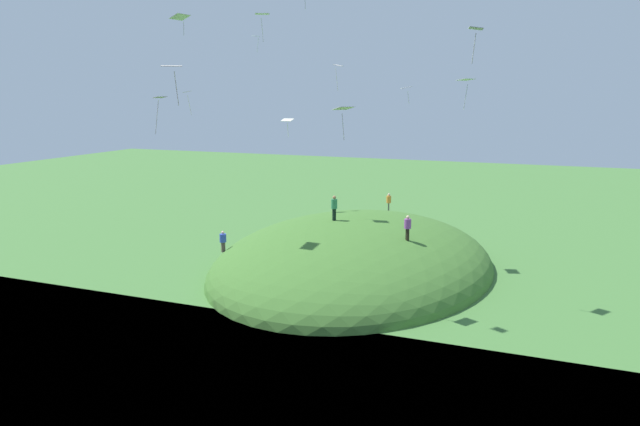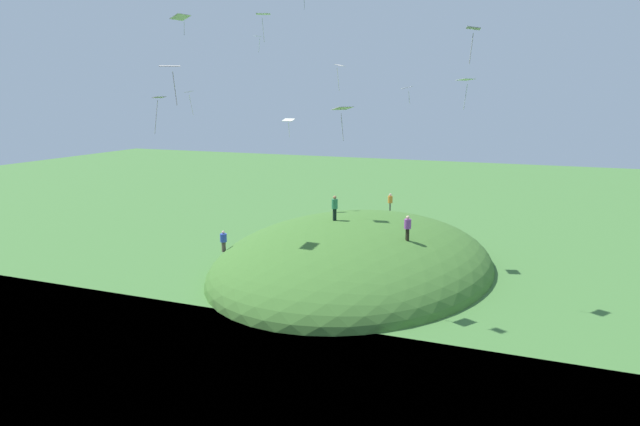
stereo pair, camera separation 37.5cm
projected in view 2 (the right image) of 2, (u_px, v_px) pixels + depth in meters
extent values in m
plane|color=#437436|center=(323.00, 292.00, 37.68)|extent=(160.00, 160.00, 0.00)
ellipsoid|color=#40702C|center=(355.00, 267.00, 43.23)|extent=(26.42, 19.72, 7.02)
cube|color=black|center=(335.00, 215.00, 42.60)|extent=(0.27, 0.25, 0.87)
cylinder|color=#328555|center=(335.00, 204.00, 42.44)|extent=(0.62, 0.62, 0.69)
sphere|color=#A77A4F|center=(335.00, 197.00, 42.35)|extent=(0.26, 0.26, 0.26)
cube|color=#55544C|center=(390.00, 207.00, 51.65)|extent=(0.26, 0.19, 0.77)
cylinder|color=orange|center=(390.00, 200.00, 51.51)|extent=(0.52, 0.52, 0.61)
sphere|color=beige|center=(390.00, 195.00, 51.43)|extent=(0.23, 0.23, 0.23)
cube|color=brown|center=(224.00, 247.00, 42.28)|extent=(0.30, 0.26, 0.75)
cylinder|color=#3049BB|center=(223.00, 238.00, 42.15)|extent=(0.66, 0.66, 0.59)
sphere|color=beige|center=(223.00, 232.00, 42.07)|extent=(0.22, 0.22, 0.22)
cube|color=black|center=(407.00, 235.00, 38.46)|extent=(0.27, 0.27, 0.80)
cylinder|color=#91489F|center=(408.00, 224.00, 38.32)|extent=(0.64, 0.64, 0.63)
sphere|color=beige|center=(408.00, 217.00, 38.24)|extent=(0.24, 0.24, 0.24)
cube|color=white|center=(343.00, 108.00, 33.06)|extent=(1.34, 1.22, 0.20)
cylinder|color=white|center=(342.00, 127.00, 33.08)|extent=(0.17, 0.13, 1.54)
cube|color=silver|center=(473.00, 28.00, 24.64)|extent=(0.93, 0.73, 0.11)
cylinder|color=silver|center=(471.00, 49.00, 24.78)|extent=(0.08, 0.15, 1.26)
cube|color=white|center=(340.00, 65.00, 49.88)|extent=(0.93, 0.71, 0.15)
cylinder|color=white|center=(338.00, 80.00, 50.35)|extent=(0.25, 0.17, 1.93)
cube|color=white|center=(288.00, 120.00, 47.09)|extent=(0.68, 0.96, 0.22)
cylinder|color=white|center=(289.00, 130.00, 47.38)|extent=(0.16, 0.15, 1.14)
cube|color=white|center=(466.00, 79.00, 34.54)|extent=(1.22, 1.12, 0.11)
cylinder|color=white|center=(465.00, 97.00, 34.50)|extent=(0.21, 0.22, 1.51)
cube|color=silver|center=(263.00, 14.00, 42.95)|extent=(1.12, 1.26, 0.04)
cylinder|color=silver|center=(263.00, 30.00, 43.36)|extent=(0.15, 0.11, 1.72)
cube|color=silver|center=(180.00, 17.00, 37.68)|extent=(1.31, 0.99, 0.31)
cylinder|color=silver|center=(184.00, 29.00, 37.78)|extent=(0.15, 0.08, 0.85)
cube|color=white|center=(407.00, 87.00, 42.42)|extent=(1.29, 1.08, 0.18)
cylinder|color=white|center=(409.00, 98.00, 42.74)|extent=(0.05, 0.14, 0.89)
cube|color=#F4E3D0|center=(170.00, 66.00, 28.04)|extent=(1.13, 1.21, 0.09)
cylinder|color=#F4E3D0|center=(175.00, 89.00, 28.22)|extent=(0.27, 0.04, 1.61)
cube|color=white|center=(159.00, 97.00, 30.94)|extent=(0.73, 0.59, 0.10)
cylinder|color=white|center=(156.00, 117.00, 31.26)|extent=(0.14, 0.26, 1.78)
cube|color=white|center=(189.00, 92.00, 50.06)|extent=(1.32, 1.23, 0.18)
cylinder|color=white|center=(191.00, 105.00, 50.31)|extent=(0.17, 0.27, 1.69)
cube|color=white|center=(257.00, 36.00, 48.06)|extent=(0.72, 0.62, 0.08)
cylinder|color=white|center=(259.00, 45.00, 48.42)|extent=(0.07, 0.17, 1.11)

